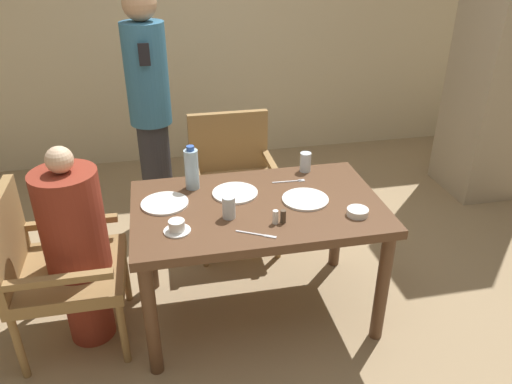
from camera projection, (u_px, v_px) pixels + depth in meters
ground_plane at (257, 309)px, 2.97m from camera, size 16.00×16.00×0.00m
wall_back at (202, 6)px, 4.34m from camera, size 8.00×0.06×2.80m
pillar_stone at (512, 26)px, 3.74m from camera, size 0.59×0.59×2.70m
dining_table at (258, 219)px, 2.68m from camera, size 1.32×0.81×0.72m
chair_left_side at (51, 264)px, 2.54m from camera, size 0.56×0.56×0.89m
diner_in_left_chair at (77, 247)px, 2.53m from camera, size 0.32×0.32×1.13m
chair_far_side at (233, 175)px, 3.45m from camera, size 0.56×0.56×0.89m
standing_host at (150, 107)px, 3.44m from camera, size 0.29×0.32×1.70m
plate_main_left at (305, 199)px, 2.66m from camera, size 0.25×0.25×0.01m
plate_main_right at (165, 203)px, 2.62m from camera, size 0.25×0.25×0.01m
plate_dessert_center at (235, 193)px, 2.72m from camera, size 0.25×0.25×0.01m
teacup_with_saucer at (177, 227)px, 2.38m from camera, size 0.13×0.13×0.06m
bowl_small at (358, 212)px, 2.52m from camera, size 0.11×0.11×0.04m
water_bottle at (192, 169)px, 2.74m from camera, size 0.08×0.08×0.25m
glass_tall_near at (229, 207)px, 2.48m from camera, size 0.07×0.07×0.12m
glass_tall_mid at (305, 162)px, 2.96m from camera, size 0.07×0.07×0.12m
salt_shaker at (275, 217)px, 2.44m from camera, size 0.03×0.03×0.07m
pepper_shaker at (283, 216)px, 2.45m from camera, size 0.03×0.03×0.07m
fork_beside_plate at (292, 181)px, 2.86m from camera, size 0.19×0.02×0.00m
knife_beside_plate at (258, 234)px, 2.36m from camera, size 0.18×0.11×0.00m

